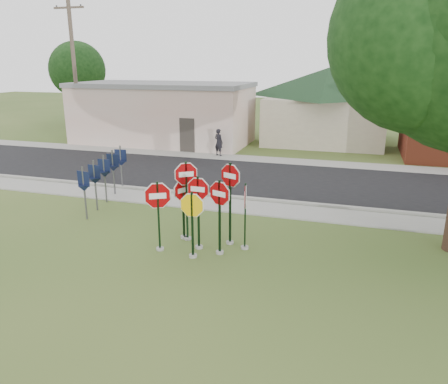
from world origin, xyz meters
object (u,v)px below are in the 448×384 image
(stop_sign_center, at_px, (198,204))
(stop_sign_yellow, at_px, (192,218))
(pedestrian, at_px, (219,142))
(utility_pole_near, at_px, (75,71))
(stop_sign_left, at_px, (158,207))

(stop_sign_center, height_order, stop_sign_yellow, stop_sign_center)
(stop_sign_yellow, xyz_separation_m, pedestrian, (-3.69, 13.90, -0.37))
(utility_pole_near, relative_size, pedestrian, 5.76)
(stop_sign_yellow, xyz_separation_m, stop_sign_left, (-1.16, 0.17, 0.16))
(stop_sign_left, distance_m, utility_pole_near, 19.59)
(stop_sign_left, height_order, utility_pole_near, utility_pole_near)
(stop_sign_yellow, distance_m, utility_pole_near, 20.52)
(stop_sign_center, xyz_separation_m, stop_sign_left, (-1.11, -0.49, -0.05))
(pedestrian, bearing_deg, stop_sign_yellow, 128.90)
(stop_sign_center, relative_size, stop_sign_left, 1.04)
(stop_sign_center, distance_m, stop_sign_yellow, 0.70)
(stop_sign_center, xyz_separation_m, stop_sign_yellow, (0.05, -0.66, -0.21))
(stop_sign_yellow, bearing_deg, stop_sign_left, 171.60)
(pedestrian, bearing_deg, utility_pole_near, 20.19)
(stop_sign_yellow, height_order, utility_pole_near, utility_pole_near)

